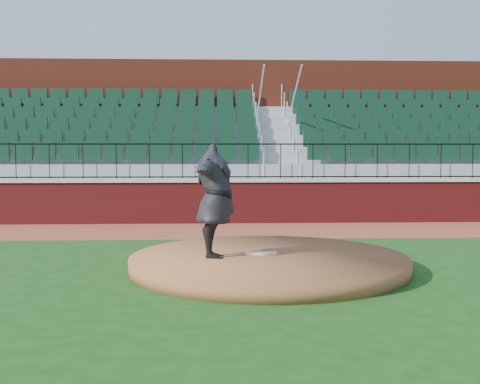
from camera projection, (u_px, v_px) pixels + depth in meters
name	position (u px, v px, depth m)	size (l,w,h in m)	color
ground	(244.00, 272.00, 10.44)	(90.00, 90.00, 0.00)	#164213
warning_track	(234.00, 230.00, 15.82)	(34.00, 3.20, 0.01)	brown
field_wall	(232.00, 203.00, 17.37)	(34.00, 0.35, 1.20)	maroon
wall_cap	(232.00, 180.00, 17.33)	(34.00, 0.45, 0.10)	#B7B7B7
wall_railing	(232.00, 161.00, 17.29)	(34.00, 0.05, 1.00)	black
seating_stands	(229.00, 145.00, 19.97)	(34.00, 5.10, 4.60)	gray
concourse_wall	(227.00, 134.00, 22.73)	(34.00, 0.50, 5.50)	maroon
pitchers_mound	(269.00, 262.00, 10.68)	(4.96, 4.96, 0.25)	brown
pitching_rubber	(261.00, 253.00, 10.78)	(0.57, 0.14, 0.04)	white
pitcher	(215.00, 201.00, 10.41)	(2.45, 0.67, 1.99)	black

